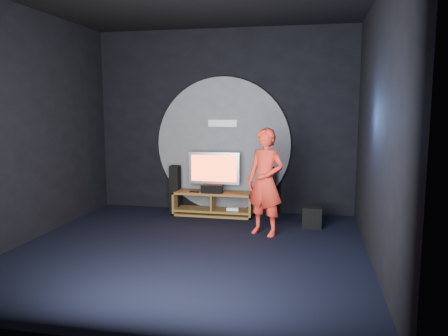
# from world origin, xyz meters

# --- Properties ---
(floor) EXTENTS (5.00, 5.00, 0.00)m
(floor) POSITION_xyz_m (0.00, 0.00, 0.00)
(floor) COLOR black
(floor) RESTS_ON ground
(back_wall) EXTENTS (5.00, 0.04, 3.50)m
(back_wall) POSITION_xyz_m (0.00, 2.50, 1.75)
(back_wall) COLOR black
(back_wall) RESTS_ON ground
(front_wall) EXTENTS (5.00, 0.04, 3.50)m
(front_wall) POSITION_xyz_m (0.00, -2.50, 1.75)
(front_wall) COLOR black
(front_wall) RESTS_ON ground
(left_wall) EXTENTS (0.04, 5.00, 3.50)m
(left_wall) POSITION_xyz_m (-2.50, 0.00, 1.75)
(left_wall) COLOR black
(left_wall) RESTS_ON ground
(right_wall) EXTENTS (0.04, 5.00, 3.50)m
(right_wall) POSITION_xyz_m (2.50, 0.00, 1.75)
(right_wall) COLOR black
(right_wall) RESTS_ON ground
(wall_disc_panel) EXTENTS (2.60, 0.11, 2.60)m
(wall_disc_panel) POSITION_xyz_m (0.00, 2.44, 1.30)
(wall_disc_panel) COLOR #515156
(wall_disc_panel) RESTS_ON ground
(media_console) EXTENTS (1.49, 0.45, 0.45)m
(media_console) POSITION_xyz_m (-0.10, 2.05, 0.19)
(media_console) COLOR olive
(media_console) RESTS_ON ground
(tv) EXTENTS (0.97, 0.22, 0.74)m
(tv) POSITION_xyz_m (-0.11, 2.12, 0.85)
(tv) COLOR silver
(tv) RESTS_ON media_console
(center_speaker) EXTENTS (0.40, 0.15, 0.15)m
(center_speaker) POSITION_xyz_m (-0.11, 1.96, 0.53)
(center_speaker) COLOR black
(center_speaker) RESTS_ON media_console
(remote) EXTENTS (0.18, 0.05, 0.02)m
(remote) POSITION_xyz_m (-0.44, 1.93, 0.46)
(remote) COLOR black
(remote) RESTS_ON media_console
(tower_speaker_left) EXTENTS (0.18, 0.20, 0.91)m
(tower_speaker_left) POSITION_xyz_m (-0.89, 2.15, 0.45)
(tower_speaker_left) COLOR black
(tower_speaker_left) RESTS_ON ground
(tower_speaker_right) EXTENTS (0.18, 0.20, 0.91)m
(tower_speaker_right) POSITION_xyz_m (0.95, 2.35, 0.45)
(tower_speaker_right) COLOR black
(tower_speaker_right) RESTS_ON ground
(subwoofer) EXTENTS (0.32, 0.32, 0.35)m
(subwoofer) POSITION_xyz_m (1.72, 1.58, 0.18)
(subwoofer) COLOR black
(subwoofer) RESTS_ON ground
(player) EXTENTS (0.74, 0.63, 1.71)m
(player) POSITION_xyz_m (0.98, 1.00, 0.85)
(player) COLOR red
(player) RESTS_ON ground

